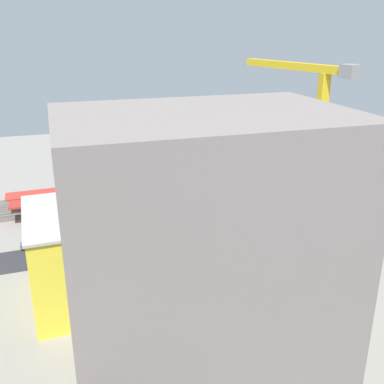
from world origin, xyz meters
name	(u,v)px	position (x,y,z in m)	size (l,w,h in m)	color
ground_plane	(165,226)	(0.00, 0.00, 0.00)	(202.87, 202.87, 0.00)	gray
rail_bed	(145,193)	(0.00, -21.33, 0.00)	(126.79, 14.58, 0.01)	#5B544C
street_asphalt	(172,237)	(0.00, 5.91, 0.00)	(126.79, 9.00, 0.01)	#2D2D33
track_rails	(145,193)	(0.00, -21.33, 0.18)	(126.68, 13.68, 0.12)	#9E9EA8
platform_canopy_near	(151,189)	(0.37, -12.56, 4.30)	(64.32, 7.37, 4.54)	#A82D23
platform_canopy_far	(114,185)	(8.39, -18.75, 4.04)	(50.55, 7.28, 4.23)	#B73328
locomotive	(253,172)	(-32.24, -24.62, 1.81)	(15.35, 3.40, 5.11)	black
passenger_coach	(327,161)	(-56.49, -24.62, 3.00)	(17.29, 3.61, 5.71)	black
parked_car_0	(281,213)	(-26.79, 2.89, 0.77)	(4.75, 2.13, 1.70)	black
parked_car_1	(249,217)	(-18.65, 2.95, 0.73)	(4.90, 2.26, 1.65)	black
parked_car_2	(221,221)	(-11.89, 2.97, 0.77)	(4.76, 1.95, 1.74)	black
parked_car_3	(183,225)	(-3.32, 2.53, 0.74)	(4.89, 2.13, 1.67)	black
parked_car_4	(150,230)	(3.94, 2.88, 0.70)	(4.58, 1.97, 1.58)	black
parked_car_5	(111,233)	(12.15, 2.22, 0.82)	(4.33, 2.06, 1.84)	black
parked_car_6	(73,239)	(19.84, 2.47, 0.78)	(4.03, 1.87, 1.77)	black
parked_car_7	(32,244)	(27.78, 2.40, 0.76)	(4.26, 2.02, 1.70)	black
construction_building	(158,244)	(6.75, 22.40, 7.27)	(40.34, 18.63, 14.54)	yellow
construction_roof_slab	(157,202)	(6.75, 22.40, 14.74)	(40.94, 19.23, 0.40)	#B7B2A8
tower_crane	(310,156)	(-18.96, 24.96, 20.95)	(7.89, 23.59, 36.05)	gray
box_truck_0	(83,248)	(18.21, 8.99, 1.74)	(10.16, 2.57, 3.53)	black
street_tree_0	(230,224)	(-10.43, 11.76, 4.08)	(4.46, 4.46, 6.33)	brown
street_tree_1	(260,213)	(-17.82, 10.14, 4.81)	(5.32, 5.32, 7.48)	brown
street_tree_2	(140,225)	(7.61, 11.28, 6.08)	(6.10, 6.10, 9.14)	brown
street_tree_3	(141,233)	(7.39, 10.98, 4.27)	(4.21, 4.21, 6.39)	brown
street_tree_4	(121,234)	(11.18, 10.36, 4.17)	(4.49, 4.49, 6.43)	brown
street_tree_5	(236,221)	(-12.01, 11.24, 4.26)	(4.17, 4.17, 6.37)	brown
traffic_light	(196,204)	(-6.79, 1.27, 4.80)	(0.50, 0.36, 7.32)	#333333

